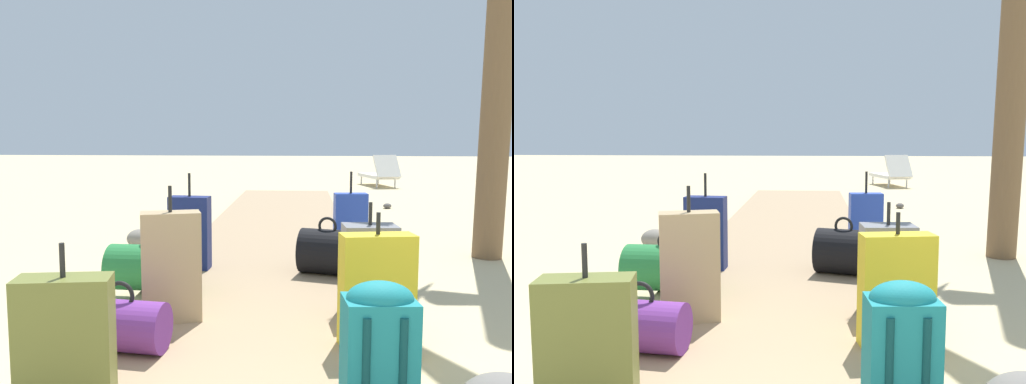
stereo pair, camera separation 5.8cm
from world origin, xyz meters
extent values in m
plane|color=#CCB789|center=(0.00, 4.26, 0.00)|extent=(60.00, 60.00, 0.00)
cube|color=tan|center=(0.00, 5.33, 0.04)|extent=(1.82, 10.66, 0.08)
cube|color=olive|center=(-0.71, 1.20, 0.37)|extent=(0.44, 0.25, 0.58)
cylinder|color=black|center=(-0.71, 1.20, 0.74)|extent=(0.02, 0.02, 0.15)
cube|color=tan|center=(-0.51, 2.31, 0.44)|extent=(0.42, 0.29, 0.71)
cylinder|color=black|center=(-0.51, 2.31, 0.88)|extent=(0.02, 0.02, 0.17)
cube|color=navy|center=(-0.67, 3.65, 0.41)|extent=(0.37, 0.20, 0.66)
cylinder|color=black|center=(-0.67, 3.65, 0.84)|extent=(0.02, 0.02, 0.21)
cylinder|color=#237538|center=(-0.83, 2.95, 0.26)|extent=(0.68, 0.39, 0.36)
torus|color=black|center=(-0.83, 2.95, 0.47)|extent=(0.17, 0.03, 0.16)
cube|color=gold|center=(0.76, 1.99, 0.40)|extent=(0.43, 0.23, 0.65)
cylinder|color=black|center=(0.76, 1.99, 0.79)|extent=(0.02, 0.02, 0.12)
cube|color=slate|center=(0.78, 2.54, 0.38)|extent=(0.37, 0.26, 0.61)
cylinder|color=black|center=(0.78, 2.54, 0.77)|extent=(0.02, 0.02, 0.15)
cylinder|color=#6B2D84|center=(-0.67, 1.80, 0.22)|extent=(0.54, 0.34, 0.29)
torus|color=black|center=(-0.67, 1.80, 0.40)|extent=(0.17, 0.04, 0.16)
cube|color=#2847B7|center=(0.82, 4.33, 0.39)|extent=(0.34, 0.19, 0.63)
cylinder|color=black|center=(0.82, 4.33, 0.82)|extent=(0.02, 0.02, 0.22)
cube|color=#197A7F|center=(0.67, 1.31, 0.32)|extent=(0.33, 0.25, 0.49)
ellipsoid|color=#197A7F|center=(0.67, 1.31, 0.57)|extent=(0.31, 0.23, 0.16)
cylinder|color=#0C3D3F|center=(0.60, 1.20, 0.32)|extent=(0.04, 0.04, 0.39)
cylinder|color=#0C3D3F|center=(0.76, 1.21, 0.32)|extent=(0.04, 0.04, 0.39)
cylinder|color=black|center=(0.56, 3.57, 0.28)|extent=(0.55, 0.50, 0.39)
torus|color=black|center=(0.56, 3.57, 0.50)|extent=(0.16, 0.06, 0.16)
cylinder|color=brown|center=(2.29, 4.58, 2.15)|extent=(0.30, 0.52, 4.30)
cube|color=white|center=(2.31, 12.86, 0.26)|extent=(0.91, 1.50, 0.08)
cube|color=white|center=(2.45, 12.28, 0.54)|extent=(0.68, 0.54, 0.56)
cylinder|color=silver|center=(1.95, 13.35, 0.11)|extent=(0.04, 0.04, 0.22)
cylinder|color=silver|center=(2.41, 13.46, 0.11)|extent=(0.04, 0.04, 0.22)
cylinder|color=silver|center=(2.20, 12.26, 0.11)|extent=(0.04, 0.04, 0.22)
cylinder|color=silver|center=(2.67, 12.37, 0.11)|extent=(0.04, 0.04, 0.22)
ellipsoid|color=#5B5651|center=(1.86, 8.48, 0.05)|extent=(0.21, 0.22, 0.09)
ellipsoid|color=#5B5651|center=(1.17, 5.06, 0.07)|extent=(0.22, 0.19, 0.15)
ellipsoid|color=gray|center=(-1.53, 4.87, 0.11)|extent=(0.40, 0.41, 0.21)
camera|label=1|loc=(0.32, -0.95, 1.27)|focal=36.78mm
camera|label=2|loc=(0.27, -0.95, 1.27)|focal=36.78mm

